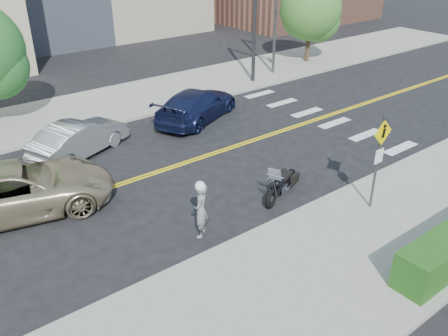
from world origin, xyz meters
TOP-DOWN VIEW (x-y plane):
  - ground_plane at (0.00, 0.00)m, footprint 120.00×120.00m
  - sidewalk_near at (0.00, -7.50)m, footprint 60.00×5.00m
  - sidewalk_far at (0.00, 7.50)m, footprint 60.00×5.00m
  - lamp_post at (12.00, 6.50)m, footprint 0.16×0.16m
  - pedestrian_sign at (4.20, -6.31)m, footprint 0.78×0.08m
  - motorcyclist at (-0.74, -4.16)m, footprint 0.72×0.70m
  - motorcycle at (2.61, -3.96)m, footprint 2.21×1.39m
  - suv at (-4.45, 0.30)m, footprint 6.20×3.86m
  - parked_car_silver at (-1.32, 3.11)m, footprint 4.39×2.92m
  - parked_car_blue at (4.34, 3.36)m, footprint 5.28×3.84m
  - tree_far_b at (15.52, 7.12)m, footprint 3.77×3.77m

SIDE VIEW (x-z plane):
  - ground_plane at x=0.00m, z-range 0.00..0.00m
  - sidewalk_near at x=0.00m, z-range 0.00..0.15m
  - sidewalk_far at x=0.00m, z-range 0.00..0.15m
  - motorcycle at x=2.61m, z-range 0.00..1.29m
  - parked_car_silver at x=-1.32m, z-range 0.00..1.37m
  - parked_car_blue at x=4.34m, z-range 0.00..1.42m
  - suv at x=-4.45m, z-range 0.00..1.60m
  - motorcyclist at x=-0.74m, z-range 0.00..1.77m
  - pedestrian_sign at x=4.20m, z-range 0.46..3.46m
  - tree_far_b at x=15.52m, z-range 0.71..5.93m
  - lamp_post at x=12.00m, z-range 0.15..8.15m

